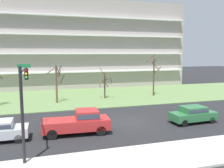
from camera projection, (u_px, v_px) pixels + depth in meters
The scene contains 10 objects.
ground at pixel (128, 122), 22.76m from camera, with size 160.00×160.00×0.00m, color #232326.
sidewalk_curb_near at pixel (172, 155), 15.15m from camera, with size 80.00×4.00×0.15m, color #BCB7AD.
grass_lawn_strip at pixel (96, 96), 36.06m from camera, with size 80.00×16.00×0.08m, color #66844C.
apartment_building at pixel (81, 45), 47.42m from camera, with size 40.12×11.05×16.16m.
tree_left at pixel (57, 82), 30.97m from camera, with size 2.34×1.89×5.08m.
tree_center at pixel (105, 84), 33.91m from camera, with size 2.11×2.07×4.52m.
tree_right at pixel (154, 75), 35.97m from camera, with size 2.01×1.83×6.34m.
sedan_green_near_left at pixel (193, 114), 22.37m from camera, with size 4.49×2.03×1.57m.
pickup_red_center_right at pixel (79, 122), 19.28m from camera, with size 5.50×2.28×1.95m.
traffic_signal_mast at pixel (24, 92), 15.45m from camera, with size 0.90×5.98×5.82m.
Camera 1 is at (-7.82, -20.73, 6.54)m, focal length 38.08 mm.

